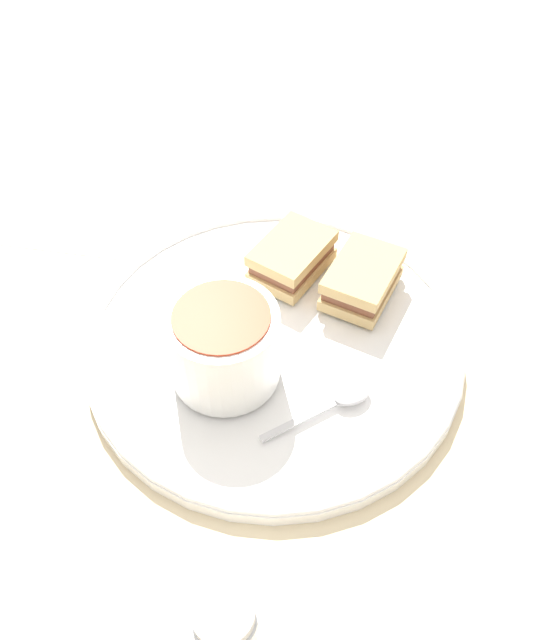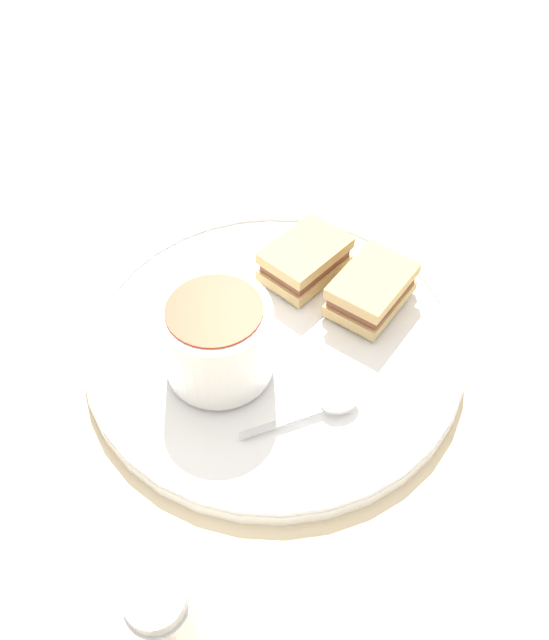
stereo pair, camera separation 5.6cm
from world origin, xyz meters
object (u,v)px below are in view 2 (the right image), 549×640
object	(u,v)px
spoon	(332,404)
sandwich_half_far	(303,259)
salt_shaker	(165,620)
soup_bowl	(217,339)
sandwich_half_near	(371,289)

from	to	relation	value
spoon	sandwich_half_far	xyz separation A→B (m)	(0.14, 0.07, 0.01)
spoon	salt_shaker	distance (m)	0.21
soup_bowl	sandwich_half_near	bearing A→B (deg)	-41.13
sandwich_half_near	spoon	bearing A→B (deg)	-179.96
soup_bowl	sandwich_half_far	world-z (taller)	soup_bowl
sandwich_half_far	salt_shaker	world-z (taller)	salt_shaker
spoon	sandwich_half_near	distance (m)	0.13
spoon	salt_shaker	size ratio (longest dim) A/B	0.96
soup_bowl	salt_shaker	distance (m)	0.22
sandwich_half_far	sandwich_half_near	bearing A→B (deg)	-103.15
soup_bowl	spoon	world-z (taller)	soup_bowl
sandwich_half_far	salt_shaker	distance (m)	0.35
sandwich_half_near	sandwich_half_far	size ratio (longest dim) A/B	0.97
sandwich_half_near	sandwich_half_far	world-z (taller)	same
soup_bowl	sandwich_half_far	distance (m)	0.14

